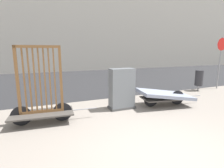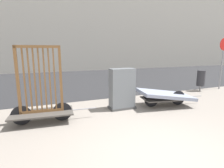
{
  "view_description": "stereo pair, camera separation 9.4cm",
  "coord_description": "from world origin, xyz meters",
  "px_view_note": "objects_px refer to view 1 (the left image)",
  "views": [
    {
      "loc": [
        -2.05,
        -2.3,
        1.98
      ],
      "look_at": [
        0.0,
        2.66,
        0.95
      ],
      "focal_mm": 28.0,
      "sensor_mm": 36.0,
      "label": 1
    },
    {
      "loc": [
        -1.96,
        -2.34,
        1.98
      ],
      "look_at": [
        0.0,
        2.66,
        0.95
      ],
      "focal_mm": 28.0,
      "sensor_mm": 36.0,
      "label": 2
    }
  ],
  "objects_px": {
    "bike_cart_with_bedframe": "(42,100)",
    "bike_cart_with_mattress": "(165,95)",
    "utility_cabinet": "(122,90)",
    "trash_bin": "(199,78)",
    "sign_post": "(221,55)"
  },
  "relations": [
    {
      "from": "bike_cart_with_mattress",
      "to": "bike_cart_with_bedframe",
      "type": "bearing_deg",
      "value": -171.32
    },
    {
      "from": "utility_cabinet",
      "to": "sign_post",
      "type": "relative_size",
      "value": 0.52
    },
    {
      "from": "utility_cabinet",
      "to": "sign_post",
      "type": "distance_m",
      "value": 6.31
    },
    {
      "from": "utility_cabinet",
      "to": "bike_cart_with_bedframe",
      "type": "bearing_deg",
      "value": -173.18
    },
    {
      "from": "bike_cart_with_bedframe",
      "to": "utility_cabinet",
      "type": "bearing_deg",
      "value": 11.8
    },
    {
      "from": "utility_cabinet",
      "to": "sign_post",
      "type": "height_order",
      "value": "sign_post"
    },
    {
      "from": "bike_cart_with_bedframe",
      "to": "bike_cart_with_mattress",
      "type": "distance_m",
      "value": 4.16
    },
    {
      "from": "trash_bin",
      "to": "sign_post",
      "type": "distance_m",
      "value": 1.77
    },
    {
      "from": "bike_cart_with_mattress",
      "to": "sign_post",
      "type": "distance_m",
      "value": 4.92
    },
    {
      "from": "utility_cabinet",
      "to": "trash_bin",
      "type": "bearing_deg",
      "value": 12.14
    },
    {
      "from": "bike_cart_with_bedframe",
      "to": "trash_bin",
      "type": "relative_size",
      "value": 2.29
    },
    {
      "from": "bike_cart_with_mattress",
      "to": "utility_cabinet",
      "type": "bearing_deg",
      "value": 177.78
    },
    {
      "from": "bike_cart_with_bedframe",
      "to": "sign_post",
      "type": "relative_size",
      "value": 0.89
    },
    {
      "from": "bike_cart_with_bedframe",
      "to": "utility_cabinet",
      "type": "xyz_separation_m",
      "value": [
        2.56,
        0.31,
        -0.01
      ]
    },
    {
      "from": "trash_bin",
      "to": "sign_post",
      "type": "height_order",
      "value": "sign_post"
    }
  ]
}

